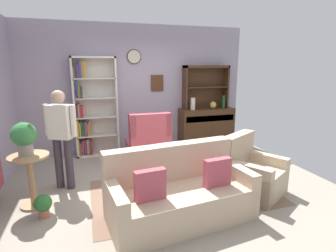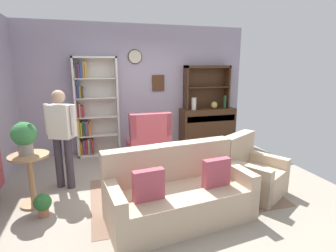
{
  "view_description": "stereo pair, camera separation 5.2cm",
  "coord_description": "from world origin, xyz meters",
  "px_view_note": "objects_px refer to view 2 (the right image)",
  "views": [
    {
      "loc": [
        -1.14,
        -3.83,
        1.91
      ],
      "look_at": [
        0.1,
        0.2,
        0.95
      ],
      "focal_mm": 28.3,
      "sensor_mm": 36.0,
      "label": 1
    },
    {
      "loc": [
        -1.09,
        -3.84,
        1.91
      ],
      "look_at": [
        0.1,
        0.2,
        0.95
      ],
      "focal_mm": 28.3,
      "sensor_mm": 36.0,
      "label": 2
    }
  ],
  "objects_px": {
    "vase_round": "(214,105)",
    "vase_tall": "(194,104)",
    "plant_stand": "(31,174)",
    "couch_floral": "(178,194)",
    "person_reading": "(61,133)",
    "potted_plant_small": "(42,204)",
    "wingback_chair": "(149,145)",
    "potted_plant_large": "(24,136)",
    "sideboard_hutch": "(207,81)",
    "sideboard": "(207,125)",
    "bookshelf": "(93,108)",
    "armchair_floral": "(251,174)",
    "bottle_wine": "(225,102)"
  },
  "relations": [
    {
      "from": "vase_tall",
      "to": "vase_round",
      "type": "xyz_separation_m",
      "value": [
        0.52,
        0.01,
        -0.05
      ]
    },
    {
      "from": "plant_stand",
      "to": "person_reading",
      "type": "distance_m",
      "value": 0.75
    },
    {
      "from": "bookshelf",
      "to": "plant_stand",
      "type": "relative_size",
      "value": 2.84
    },
    {
      "from": "sideboard",
      "to": "person_reading",
      "type": "xyz_separation_m",
      "value": [
        -3.12,
        -1.45,
        0.4
      ]
    },
    {
      "from": "potted_plant_large",
      "to": "bottle_wine",
      "type": "bearing_deg",
      "value": 24.43
    },
    {
      "from": "couch_floral",
      "to": "potted_plant_small",
      "type": "distance_m",
      "value": 1.75
    },
    {
      "from": "bookshelf",
      "to": "armchair_floral",
      "type": "xyz_separation_m",
      "value": [
        2.26,
        -2.52,
        -0.74
      ]
    },
    {
      "from": "couch_floral",
      "to": "person_reading",
      "type": "relative_size",
      "value": 1.21
    },
    {
      "from": "sideboard",
      "to": "person_reading",
      "type": "bearing_deg",
      "value": -155.1
    },
    {
      "from": "bookshelf",
      "to": "bottle_wine",
      "type": "distance_m",
      "value": 3.02
    },
    {
      "from": "bottle_wine",
      "to": "person_reading",
      "type": "bearing_deg",
      "value": -158.83
    },
    {
      "from": "vase_tall",
      "to": "couch_floral",
      "type": "xyz_separation_m",
      "value": [
        -1.28,
        -2.69,
        -0.75
      ]
    },
    {
      "from": "couch_floral",
      "to": "wingback_chair",
      "type": "distance_m",
      "value": 2.0
    },
    {
      "from": "bottle_wine",
      "to": "potted_plant_large",
      "type": "xyz_separation_m",
      "value": [
        -3.93,
        -1.79,
        -0.07
      ]
    },
    {
      "from": "bookshelf",
      "to": "potted_plant_small",
      "type": "bearing_deg",
      "value": -106.92
    },
    {
      "from": "wingback_chair",
      "to": "person_reading",
      "type": "relative_size",
      "value": 0.67
    },
    {
      "from": "couch_floral",
      "to": "plant_stand",
      "type": "xyz_separation_m",
      "value": [
        -1.85,
        0.86,
        0.14
      ]
    },
    {
      "from": "bookshelf",
      "to": "potted_plant_small",
      "type": "xyz_separation_m",
      "value": [
        -0.72,
        -2.36,
        -0.85
      ]
    },
    {
      "from": "vase_round",
      "to": "vase_tall",
      "type": "bearing_deg",
      "value": -178.51
    },
    {
      "from": "plant_stand",
      "to": "potted_plant_large",
      "type": "xyz_separation_m",
      "value": [
        -0.03,
        0.03,
        0.54
      ]
    },
    {
      "from": "sideboard",
      "to": "person_reading",
      "type": "height_order",
      "value": "person_reading"
    },
    {
      "from": "potted_plant_large",
      "to": "sideboard_hutch",
      "type": "bearing_deg",
      "value": 29.26
    },
    {
      "from": "bookshelf",
      "to": "potted_plant_large",
      "type": "distance_m",
      "value": 2.17
    },
    {
      "from": "plant_stand",
      "to": "vase_tall",
      "type": "bearing_deg",
      "value": 30.37
    },
    {
      "from": "sideboard_hutch",
      "to": "plant_stand",
      "type": "distance_m",
      "value": 4.2
    },
    {
      "from": "person_reading",
      "to": "armchair_floral",
      "type": "bearing_deg",
      "value": -19.63
    },
    {
      "from": "bottle_wine",
      "to": "wingback_chair",
      "type": "xyz_separation_m",
      "value": [
        -2.0,
        -0.68,
        -0.69
      ]
    },
    {
      "from": "bookshelf",
      "to": "plant_stand",
      "type": "height_order",
      "value": "bookshelf"
    },
    {
      "from": "sideboard_hutch",
      "to": "vase_tall",
      "type": "distance_m",
      "value": 0.66
    },
    {
      "from": "potted_plant_large",
      "to": "potted_plant_small",
      "type": "relative_size",
      "value": 1.45
    },
    {
      "from": "couch_floral",
      "to": "plant_stand",
      "type": "height_order",
      "value": "couch_floral"
    },
    {
      "from": "bottle_wine",
      "to": "potted_plant_small",
      "type": "relative_size",
      "value": 0.99
    },
    {
      "from": "vase_tall",
      "to": "vase_round",
      "type": "distance_m",
      "value": 0.52
    },
    {
      "from": "wingback_chair",
      "to": "potted_plant_large",
      "type": "distance_m",
      "value": 2.31
    },
    {
      "from": "vase_round",
      "to": "bookshelf",
      "type": "bearing_deg",
      "value": 176.84
    },
    {
      "from": "vase_round",
      "to": "potted_plant_large",
      "type": "relative_size",
      "value": 0.38
    },
    {
      "from": "vase_tall",
      "to": "plant_stand",
      "type": "height_order",
      "value": "vase_tall"
    },
    {
      "from": "couch_floral",
      "to": "armchair_floral",
      "type": "relative_size",
      "value": 1.79
    },
    {
      "from": "vase_tall",
      "to": "potted_plant_small",
      "type": "relative_size",
      "value": 0.91
    },
    {
      "from": "plant_stand",
      "to": "potted_plant_small",
      "type": "relative_size",
      "value": 2.41
    },
    {
      "from": "sideboard",
      "to": "wingback_chair",
      "type": "relative_size",
      "value": 1.24
    },
    {
      "from": "armchair_floral",
      "to": "person_reading",
      "type": "bearing_deg",
      "value": 160.37
    },
    {
      "from": "bottle_wine",
      "to": "wingback_chair",
      "type": "distance_m",
      "value": 2.22
    },
    {
      "from": "couch_floral",
      "to": "plant_stand",
      "type": "distance_m",
      "value": 2.04
    },
    {
      "from": "vase_tall",
      "to": "couch_floral",
      "type": "height_order",
      "value": "vase_tall"
    },
    {
      "from": "potted_plant_large",
      "to": "bookshelf",
      "type": "bearing_deg",
      "value": 64.84
    },
    {
      "from": "plant_stand",
      "to": "sideboard_hutch",
      "type": "bearing_deg",
      "value": 29.89
    },
    {
      "from": "couch_floral",
      "to": "potted_plant_small",
      "type": "bearing_deg",
      "value": 163.6
    },
    {
      "from": "wingback_chair",
      "to": "potted_plant_large",
      "type": "xyz_separation_m",
      "value": [
        -1.93,
        -1.11,
        0.61
      ]
    },
    {
      "from": "sideboard",
      "to": "vase_round",
      "type": "relative_size",
      "value": 7.65
    }
  ]
}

